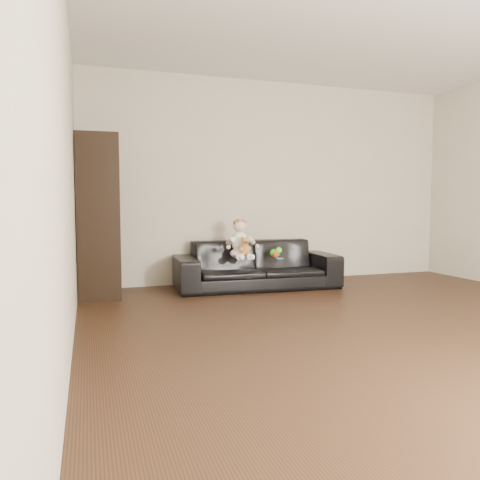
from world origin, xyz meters
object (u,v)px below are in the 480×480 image
object	(u,v)px
cabinet	(99,217)
baby	(240,241)
toy_green	(275,253)
sofa	(256,264)
teddy_bear	(245,246)
toy_rattle	(276,255)
toy_blue_disc	(280,258)

from	to	relation	value
cabinet	baby	bearing A→B (deg)	-2.84
toy_green	baby	bearing A→B (deg)	-176.26
cabinet	toy_green	size ratio (longest dim) A/B	12.13
sofa	teddy_bear	distance (m)	0.42
sofa	baby	distance (m)	0.40
baby	toy_green	bearing A→B (deg)	17.95
baby	teddy_bear	bearing A→B (deg)	-71.78
toy_rattle	cabinet	bearing A→B (deg)	174.38
baby	teddy_bear	distance (m)	0.15
toy_rattle	toy_green	bearing A→B (deg)	73.10
sofa	toy_green	xyz separation A→B (m)	(0.21, -0.08, 0.14)
sofa	teddy_bear	size ratio (longest dim) A/B	9.16
baby	toy_rattle	bearing A→B (deg)	6.65
cabinet	teddy_bear	size ratio (longest dim) A/B	8.24
sofa	toy_blue_disc	size ratio (longest dim) A/B	21.97
baby	sofa	bearing A→B (deg)	38.18
sofa	toy_green	bearing A→B (deg)	-17.64
baby	toy_green	distance (m)	0.47
sofa	baby	xyz separation A→B (m)	(-0.24, -0.11, 0.30)
teddy_bear	toy_rattle	xyz separation A→B (m)	(0.41, 0.09, -0.13)
sofa	toy_blue_disc	xyz separation A→B (m)	(0.20, -0.25, 0.10)
baby	toy_rattle	size ratio (longest dim) A/B	7.11
baby	cabinet	bearing A→B (deg)	-170.88
toy_blue_disc	baby	bearing A→B (deg)	161.38
teddy_bear	toy_blue_disc	bearing A→B (deg)	13.09
toy_blue_disc	cabinet	bearing A→B (deg)	171.86
teddy_bear	toy_blue_disc	size ratio (longest dim) A/B	2.40
sofa	toy_green	distance (m)	0.26
teddy_bear	toy_blue_disc	distance (m)	0.45
cabinet	toy_green	xyz separation A→B (m)	(2.02, -0.11, -0.45)
teddy_bear	toy_green	size ratio (longest dim) A/B	1.47
cabinet	baby	size ratio (longest dim) A/B	3.73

